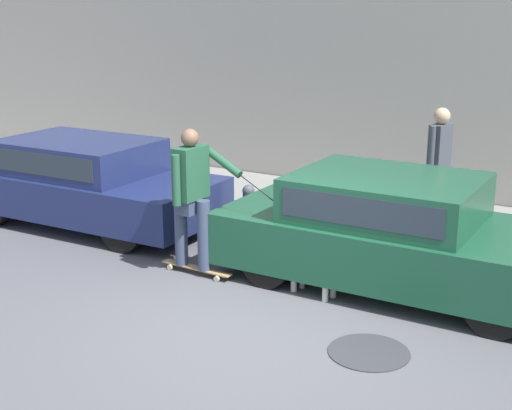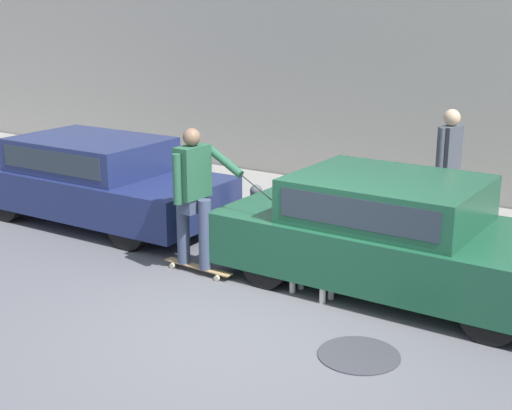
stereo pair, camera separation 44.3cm
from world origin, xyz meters
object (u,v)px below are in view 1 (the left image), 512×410
parked_car_0 (86,183)px  skateboarder (192,193)px  pedestrian_with_bag (438,160)px  parked_car_1 (395,234)px  fire_hydrant (249,207)px  dog (318,257)px

parked_car_0 → skateboarder: (2.59, -0.90, 0.39)m
pedestrian_with_bag → parked_car_1: bearing=105.8°
parked_car_1 → skateboarder: (-2.23, -0.90, 0.39)m
parked_car_1 → fire_hydrant: (-2.52, 0.87, -0.25)m
dog → pedestrian_with_bag: 2.97m
parked_car_1 → parked_car_0: bearing=179.6°
parked_car_1 → dog: size_ratio=3.96×
parked_car_1 → skateboarder: skateboarder is taller
fire_hydrant → dog: bearing=-40.4°
parked_car_1 → pedestrian_with_bag: pedestrian_with_bag is taller
dog → parked_car_0: bearing=179.6°
dog → skateboarder: (-1.60, -0.15, 0.56)m
parked_car_1 → pedestrian_with_bag: (-0.17, 2.12, 0.47)m
parked_car_0 → fire_hydrant: parked_car_0 is taller
fire_hydrant → pedestrian_with_bag: bearing=28.1°
parked_car_1 → fire_hydrant: 2.67m
parked_car_0 → parked_car_1: 4.82m
parked_car_1 → dog: (-0.62, -0.75, -0.17)m
dog → fire_hydrant: bearing=149.2°
dog → fire_hydrant: size_ratio=1.50×
pedestrian_with_bag → fire_hydrant: 2.76m
skateboarder → parked_car_0: bearing=163.2°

